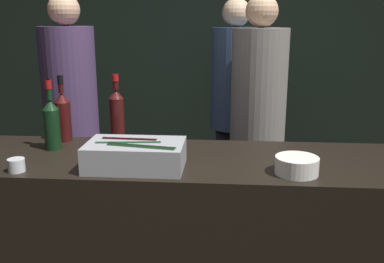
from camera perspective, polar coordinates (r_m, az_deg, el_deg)
wall_back_chalkboard at (r=3.88m, az=2.34°, el=10.86°), size 6.40×0.06×2.80m
bar_counter at (r=2.22m, az=-0.07°, el=-16.28°), size 2.59×0.63×1.03m
ice_bin_with_bottles at (r=1.87m, az=-7.59°, el=-2.97°), size 0.42×0.26×0.12m
bowl_white at (r=1.85m, az=13.80°, el=-4.34°), size 0.18×0.18×0.07m
candle_votive at (r=1.97m, az=-22.37°, el=-4.16°), size 0.07×0.07×0.06m
red_wine_bottle_tall at (r=2.25m, az=-10.00°, el=2.28°), size 0.08×0.08×0.36m
red_wine_bottle_black_foil at (r=2.36m, az=-16.82°, el=2.09°), size 0.08×0.08×0.35m
red_wine_bottle_burgundy at (r=2.22m, az=-18.23°, el=1.16°), size 0.08×0.08×0.35m
person_in_hoodie at (r=2.93m, az=8.76°, el=1.85°), size 0.37×0.37×1.82m
person_blond_tee at (r=3.10m, az=-15.78°, el=2.29°), size 0.37×0.37×1.83m
person_grey_polo at (r=3.33m, az=5.62°, el=3.50°), size 0.36×0.36×1.81m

